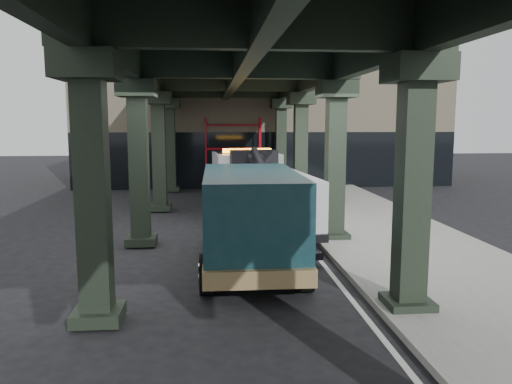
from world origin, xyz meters
TOP-DOWN VIEW (x-y plane):
  - ground at (0.00, 0.00)m, footprint 90.00×90.00m
  - sidewalk at (4.50, 2.00)m, footprint 5.00×40.00m
  - lane_stripe at (1.70, 2.00)m, footprint 0.12×38.00m
  - viaduct at (-0.40, 2.00)m, footprint 7.40×32.00m
  - building at (2.00, 20.00)m, footprint 22.00×10.00m
  - scaffolding at (0.00, 14.64)m, footprint 3.08×0.88m
  - tow_truck at (0.33, 4.30)m, footprint 3.22×9.00m
  - towed_van at (-0.27, -0.58)m, footprint 2.58×6.29m

SIDE VIEW (x-z plane):
  - ground at x=0.00m, z-range 0.00..0.00m
  - lane_stripe at x=1.70m, z-range 0.00..0.01m
  - sidewalk at x=4.50m, z-range 0.00..0.15m
  - towed_van at x=-0.27m, z-range 0.10..2.64m
  - tow_truck at x=0.33m, z-range -0.04..2.86m
  - scaffolding at x=0.00m, z-range 0.11..4.11m
  - building at x=2.00m, z-range 0.00..8.00m
  - viaduct at x=-0.40m, z-range 2.26..8.66m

